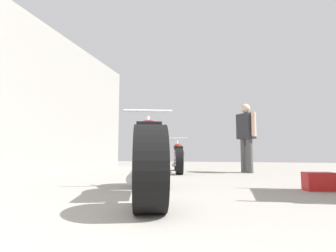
{
  "coord_description": "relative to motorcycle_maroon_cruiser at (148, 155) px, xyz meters",
  "views": [
    {
      "loc": [
        0.82,
        -0.25,
        0.47
      ],
      "look_at": [
        -0.18,
        3.91,
        0.9
      ],
      "focal_mm": 28.07,
      "sensor_mm": 36.0,
      "label": 1
    }
  ],
  "objects": [
    {
      "name": "mechanic_in_blue",
      "position": [
        1.2,
        3.69,
        0.48
      ],
      "size": [
        0.47,
        0.58,
        1.61
      ],
      "color": "#4C4C4C",
      "rests_on": "ground_plane"
    },
    {
      "name": "red_toolbox",
      "position": [
        1.9,
        0.93,
        -0.32
      ],
      "size": [
        0.37,
        0.27,
        0.22
      ],
      "primitive_type": "cube",
      "rotation": [
        0.0,
        0.0,
        0.2
      ],
      "color": "#B21919",
      "rests_on": "ground_plane"
    },
    {
      "name": "motorcycle_maroon_cruiser",
      "position": [
        0.0,
        0.0,
        0.0
      ],
      "size": [
        1.03,
        2.22,
        1.06
      ],
      "color": "black",
      "rests_on": "ground_plane"
    },
    {
      "name": "garage_partition_left",
      "position": [
        -2.9,
        1.35,
        1.14
      ],
      "size": [
        0.08,
        8.37,
        3.15
      ],
      "primitive_type": "cube",
      "color": "#A3A099",
      "rests_on": "ground_plane"
    },
    {
      "name": "motorcycle_black_naked",
      "position": [
        -0.36,
        3.4,
        -0.07
      ],
      "size": [
        0.68,
        1.79,
        0.84
      ],
      "color": "black",
      "rests_on": "ground_plane"
    },
    {
      "name": "ground_plane",
      "position": [
        0.05,
        1.35,
        -0.43
      ],
      "size": [
        18.27,
        18.27,
        0.0
      ],
      "primitive_type": "plane",
      "color": "gray"
    }
  ]
}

